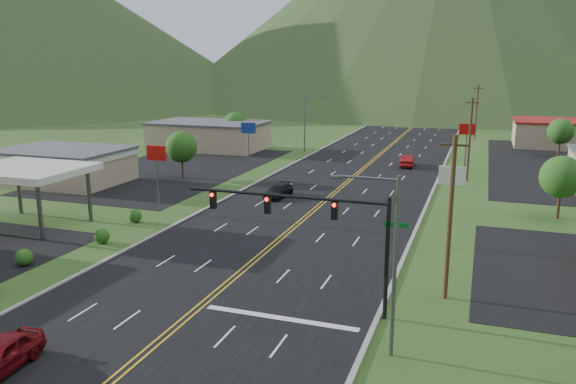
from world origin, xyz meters
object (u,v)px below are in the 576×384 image
(traffic_signal, at_px, (317,220))
(car_red_far, at_px, (407,161))
(streetlight_west, at_px, (307,120))
(gas_canopy, at_px, (25,172))
(car_dark_mid, at_px, (278,191))
(streetlight_east, at_px, (389,254))

(traffic_signal, xyz_separation_m, car_red_far, (-1.07, 48.02, -4.54))
(streetlight_west, bearing_deg, traffic_signal, -72.03)
(streetlight_west, distance_m, gas_canopy, 49.10)
(streetlight_west, bearing_deg, gas_canopy, -102.13)
(car_dark_mid, bearing_deg, gas_canopy, -127.89)
(streetlight_east, xyz_separation_m, car_dark_mid, (-16.31, 29.15, -4.51))
(streetlight_east, bearing_deg, streetlight_west, 110.86)
(gas_canopy, bearing_deg, car_red_far, 55.58)
(streetlight_east, distance_m, gas_canopy, 35.28)
(car_dark_mid, xyz_separation_m, car_red_far, (10.54, 22.86, 0.12))
(traffic_signal, xyz_separation_m, streetlight_east, (4.70, -4.00, -0.15))
(streetlight_east, height_order, streetlight_west, same)
(streetlight_east, relative_size, gas_canopy, 0.90)
(streetlight_west, height_order, car_dark_mid, streetlight_west)
(traffic_signal, bearing_deg, car_dark_mid, 114.77)
(traffic_signal, relative_size, streetlight_west, 1.46)
(streetlight_west, distance_m, car_red_far, 19.37)
(gas_canopy, height_order, car_red_far, gas_canopy)
(streetlight_east, bearing_deg, traffic_signal, 139.61)
(streetlight_east, distance_m, car_dark_mid, 33.71)
(streetlight_east, relative_size, car_red_far, 1.89)
(traffic_signal, relative_size, car_red_far, 2.75)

